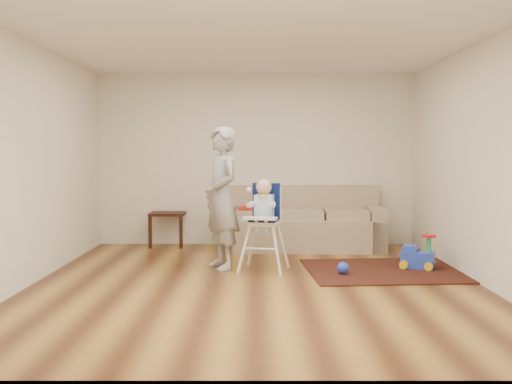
{
  "coord_description": "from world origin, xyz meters",
  "views": [
    {
      "loc": [
        0.0,
        -6.33,
        1.47
      ],
      "look_at": [
        0.0,
        0.4,
        1.0
      ],
      "focal_mm": 40.0,
      "sensor_mm": 36.0,
      "label": 1
    }
  ],
  "objects_px": {
    "sofa": "(301,218)",
    "toy_ball": "(343,268)",
    "adult": "(221,198)",
    "ride_on_toy": "(418,251)",
    "side_table": "(168,229)",
    "high_chair": "(264,226)"
  },
  "relations": [
    {
      "from": "toy_ball",
      "to": "high_chair",
      "type": "relative_size",
      "value": 0.13
    },
    {
      "from": "side_table",
      "to": "sofa",
      "type": "bearing_deg",
      "value": -6.81
    },
    {
      "from": "side_table",
      "to": "toy_ball",
      "type": "bearing_deg",
      "value": -41.45
    },
    {
      "from": "side_table",
      "to": "toy_ball",
      "type": "distance_m",
      "value": 3.24
    },
    {
      "from": "toy_ball",
      "to": "high_chair",
      "type": "distance_m",
      "value": 1.09
    },
    {
      "from": "ride_on_toy",
      "to": "adult",
      "type": "height_order",
      "value": "adult"
    },
    {
      "from": "toy_ball",
      "to": "side_table",
      "type": "bearing_deg",
      "value": 138.55
    },
    {
      "from": "side_table",
      "to": "ride_on_toy",
      "type": "xyz_separation_m",
      "value": [
        3.42,
        -1.78,
        -0.03
      ]
    },
    {
      "from": "sofa",
      "to": "side_table",
      "type": "relative_size",
      "value": 4.68
    },
    {
      "from": "ride_on_toy",
      "to": "adult",
      "type": "xyz_separation_m",
      "value": [
        -2.47,
        0.06,
        0.66
      ]
    },
    {
      "from": "ride_on_toy",
      "to": "toy_ball",
      "type": "bearing_deg",
      "value": -136.51
    },
    {
      "from": "ride_on_toy",
      "to": "toy_ball",
      "type": "height_order",
      "value": "ride_on_toy"
    },
    {
      "from": "high_chair",
      "to": "ride_on_toy",
      "type": "bearing_deg",
      "value": 15.22
    },
    {
      "from": "ride_on_toy",
      "to": "high_chair",
      "type": "distance_m",
      "value": 1.97
    },
    {
      "from": "high_chair",
      "to": "sofa",
      "type": "bearing_deg",
      "value": 82.82
    },
    {
      "from": "sofa",
      "to": "high_chair",
      "type": "bearing_deg",
      "value": -107.84
    },
    {
      "from": "sofa",
      "to": "adult",
      "type": "relative_size",
      "value": 1.39
    },
    {
      "from": "sofa",
      "to": "adult",
      "type": "bearing_deg",
      "value": -124.87
    },
    {
      "from": "sofa",
      "to": "side_table",
      "type": "xyz_separation_m",
      "value": [
        -2.07,
        0.25,
        -0.21
      ]
    },
    {
      "from": "sofa",
      "to": "toy_ball",
      "type": "distance_m",
      "value": 1.97
    },
    {
      "from": "side_table",
      "to": "high_chair",
      "type": "xyz_separation_m",
      "value": [
        1.48,
        -1.86,
        0.29
      ]
    },
    {
      "from": "side_table",
      "to": "adult",
      "type": "relative_size",
      "value": 0.3
    }
  ]
}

